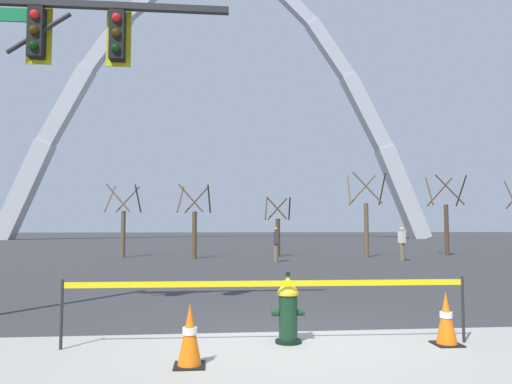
{
  "coord_description": "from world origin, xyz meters",
  "views": [
    {
      "loc": [
        -1.16,
        -7.03,
        1.63
      ],
      "look_at": [
        -0.02,
        5.0,
        2.5
      ],
      "focal_mm": 33.41,
      "sensor_mm": 36.0,
      "label": 1
    }
  ],
  "objects_px": {
    "pedestrian_standing_center": "(276,244)",
    "fire_hydrant": "(288,309)",
    "monument_arch": "(221,110)",
    "traffic_cone_by_hydrant": "(190,336)",
    "traffic_signal_gantry": "(19,87)",
    "pedestrian_walking_left": "(402,243)",
    "traffic_cone_mid_sidewalk": "(446,319)"
  },
  "relations": [
    {
      "from": "monument_arch",
      "to": "pedestrian_walking_left",
      "type": "height_order",
      "value": "monument_arch"
    },
    {
      "from": "traffic_cone_mid_sidewalk",
      "to": "pedestrian_standing_center",
      "type": "relative_size",
      "value": 0.46
    },
    {
      "from": "monument_arch",
      "to": "pedestrian_walking_left",
      "type": "relative_size",
      "value": 34.3
    },
    {
      "from": "traffic_cone_by_hydrant",
      "to": "fire_hydrant",
      "type": "bearing_deg",
      "value": 37.24
    },
    {
      "from": "traffic_cone_mid_sidewalk",
      "to": "monument_arch",
      "type": "bearing_deg",
      "value": 92.2
    },
    {
      "from": "traffic_cone_mid_sidewalk",
      "to": "fire_hydrant",
      "type": "bearing_deg",
      "value": 171.43
    },
    {
      "from": "traffic_cone_mid_sidewalk",
      "to": "traffic_signal_gantry",
      "type": "bearing_deg",
      "value": 161.82
    },
    {
      "from": "traffic_cone_by_hydrant",
      "to": "traffic_cone_mid_sidewalk",
      "type": "bearing_deg",
      "value": 11.1
    },
    {
      "from": "pedestrian_standing_center",
      "to": "fire_hydrant",
      "type": "bearing_deg",
      "value": -97.18
    },
    {
      "from": "fire_hydrant",
      "to": "monument_arch",
      "type": "relative_size",
      "value": 0.02
    },
    {
      "from": "monument_arch",
      "to": "pedestrian_standing_center",
      "type": "height_order",
      "value": "monument_arch"
    },
    {
      "from": "fire_hydrant",
      "to": "traffic_cone_mid_sidewalk",
      "type": "bearing_deg",
      "value": -8.57
    },
    {
      "from": "traffic_cone_mid_sidewalk",
      "to": "traffic_cone_by_hydrant",
      "type": "bearing_deg",
      "value": -168.9
    },
    {
      "from": "pedestrian_standing_center",
      "to": "monument_arch",
      "type": "bearing_deg",
      "value": 92.69
    },
    {
      "from": "monument_arch",
      "to": "traffic_cone_by_hydrant",
      "type": "bearing_deg",
      "value": -91.47
    },
    {
      "from": "monument_arch",
      "to": "pedestrian_standing_center",
      "type": "xyz_separation_m",
      "value": [
        1.8,
        -38.45,
        -15.6
      ]
    },
    {
      "from": "traffic_cone_by_hydrant",
      "to": "pedestrian_standing_center",
      "type": "xyz_separation_m",
      "value": [
        3.2,
        15.95,
        0.46
      ]
    },
    {
      "from": "traffic_cone_by_hydrant",
      "to": "pedestrian_standing_center",
      "type": "distance_m",
      "value": 16.28
    },
    {
      "from": "traffic_cone_by_hydrant",
      "to": "pedestrian_standing_center",
      "type": "height_order",
      "value": "pedestrian_standing_center"
    },
    {
      "from": "traffic_cone_mid_sidewalk",
      "to": "pedestrian_walking_left",
      "type": "xyz_separation_m",
      "value": [
        5.79,
        15.5,
        0.46
      ]
    },
    {
      "from": "traffic_cone_by_hydrant",
      "to": "traffic_cone_mid_sidewalk",
      "type": "height_order",
      "value": "same"
    },
    {
      "from": "traffic_cone_by_hydrant",
      "to": "monument_arch",
      "type": "xyz_separation_m",
      "value": [
        1.4,
        54.4,
        16.06
      ]
    },
    {
      "from": "pedestrian_walking_left",
      "to": "pedestrian_standing_center",
      "type": "relative_size",
      "value": 1.0
    },
    {
      "from": "traffic_cone_by_hydrant",
      "to": "traffic_signal_gantry",
      "type": "bearing_deg",
      "value": 137.66
    },
    {
      "from": "pedestrian_walking_left",
      "to": "monument_arch",
      "type": "bearing_deg",
      "value": 101.61
    },
    {
      "from": "traffic_cone_by_hydrant",
      "to": "traffic_signal_gantry",
      "type": "height_order",
      "value": "traffic_signal_gantry"
    },
    {
      "from": "fire_hydrant",
      "to": "monument_arch",
      "type": "xyz_separation_m",
      "value": [
        0.08,
        53.4,
        15.96
      ]
    },
    {
      "from": "traffic_cone_mid_sidewalk",
      "to": "pedestrian_standing_center",
      "type": "xyz_separation_m",
      "value": [
        -0.26,
        15.27,
        0.46
      ]
    },
    {
      "from": "traffic_cone_mid_sidewalk",
      "to": "traffic_signal_gantry",
      "type": "distance_m",
      "value": 7.87
    },
    {
      "from": "pedestrian_walking_left",
      "to": "pedestrian_standing_center",
      "type": "distance_m",
      "value": 6.06
    },
    {
      "from": "traffic_cone_by_hydrant",
      "to": "pedestrian_walking_left",
      "type": "relative_size",
      "value": 0.46
    },
    {
      "from": "traffic_cone_by_hydrant",
      "to": "pedestrian_standing_center",
      "type": "relative_size",
      "value": 0.46
    }
  ]
}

